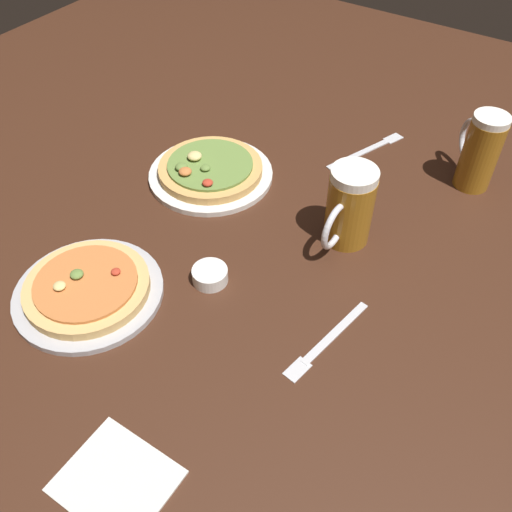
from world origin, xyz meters
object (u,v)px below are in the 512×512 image
object	(u,v)px
pizza_plate_far	(210,171)
ramekin_sauce	(210,275)
beer_mug_dark	(349,207)
napkin_folded	(116,480)
fork_left	(326,341)
fork_spare	(367,150)
beer_mug_amber	(480,151)
pizza_plate_near	(88,289)

from	to	relation	value
pizza_plate_far	ramekin_sauce	world-z (taller)	pizza_plate_far
beer_mug_dark	napkin_folded	world-z (taller)	beer_mug_dark
napkin_folded	fork_left	bearing A→B (deg)	70.61
pizza_plate_far	napkin_folded	size ratio (longest dim) A/B	1.83
ramekin_sauce	pizza_plate_far	bearing A→B (deg)	126.71
beer_mug_dark	fork_spare	bearing A→B (deg)	107.17
beer_mug_dark	beer_mug_amber	world-z (taller)	beer_mug_amber
pizza_plate_far	beer_mug_amber	distance (m)	0.56
pizza_plate_near	fork_left	bearing A→B (deg)	19.63
beer_mug_amber	fork_left	distance (m)	0.55
pizza_plate_near	pizza_plate_far	bearing A→B (deg)	93.77
beer_mug_dark	ramekin_sauce	size ratio (longest dim) A/B	2.47
beer_mug_amber	napkin_folded	distance (m)	0.92
pizza_plate_far	beer_mug_amber	world-z (taller)	beer_mug_amber
pizza_plate_near	napkin_folded	size ratio (longest dim) A/B	1.77
pizza_plate_near	pizza_plate_far	size ratio (longest dim) A/B	0.97
ramekin_sauce	napkin_folded	xyz separation A→B (m)	(0.11, -0.36, -0.01)
pizza_plate_near	fork_spare	size ratio (longest dim) A/B	1.19
ramekin_sauce	fork_left	distance (m)	0.24
pizza_plate_far	fork_spare	distance (m)	0.37
pizza_plate_near	ramekin_sauce	size ratio (longest dim) A/B	4.05
pizza_plate_near	beer_mug_amber	bearing A→B (deg)	56.47
beer_mug_amber	beer_mug_dark	bearing A→B (deg)	-115.43
pizza_plate_near	beer_mug_amber	size ratio (longest dim) A/B	1.56
napkin_folded	fork_left	size ratio (longest dim) A/B	0.73
pizza_plate_near	fork_spare	bearing A→B (deg)	72.01
pizza_plate_near	beer_mug_dark	world-z (taller)	beer_mug_dark
fork_spare	pizza_plate_near	bearing A→B (deg)	-107.99
pizza_plate_near	napkin_folded	xyz separation A→B (m)	(0.27, -0.22, -0.01)
fork_left	fork_spare	size ratio (longest dim) A/B	0.93
fork_left	fork_spare	distance (m)	0.56
fork_left	beer_mug_dark	bearing A→B (deg)	110.57
pizza_plate_far	beer_mug_dark	bearing A→B (deg)	-2.20
pizza_plate_far	fork_left	bearing A→B (deg)	-30.57
beer_mug_dark	ramekin_sauce	distance (m)	0.28
fork_left	fork_spare	xyz separation A→B (m)	(-0.18, 0.53, 0.00)
napkin_folded	fork_left	distance (m)	0.38
pizza_plate_far	fork_spare	bearing A→B (deg)	48.91
pizza_plate_far	napkin_folded	bearing A→B (deg)	-64.00
beer_mug_dark	ramekin_sauce	world-z (taller)	beer_mug_dark
fork_spare	ramekin_sauce	bearing A→B (deg)	-96.61
beer_mug_amber	napkin_folded	size ratio (longest dim) A/B	1.13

